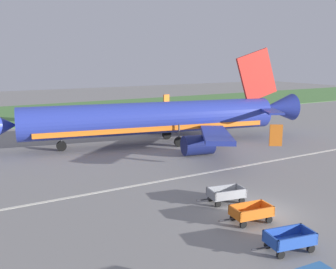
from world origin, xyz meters
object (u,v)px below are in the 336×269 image
(baggage_cart_nearest, at_px, (289,240))
(baggage_cart_second_in_row, at_px, (251,213))
(baggage_cart_third_in_row, at_px, (226,194))
(airplane, at_px, (161,118))

(baggage_cart_nearest, relative_size, baggage_cart_second_in_row, 1.00)
(baggage_cart_third_in_row, bearing_deg, baggage_cart_second_in_row, -102.50)
(airplane, bearing_deg, baggage_cart_nearest, -104.80)
(baggage_cart_nearest, relative_size, baggage_cart_third_in_row, 1.00)
(baggage_cart_second_in_row, relative_size, baggage_cart_third_in_row, 1.00)
(baggage_cart_nearest, height_order, baggage_cart_second_in_row, same)
(baggage_cart_second_in_row, height_order, baggage_cart_third_in_row, same)
(airplane, height_order, baggage_cart_nearest, airplane)
(baggage_cart_nearest, distance_m, baggage_cart_third_in_row, 7.34)
(airplane, height_order, baggage_cart_third_in_row, airplane)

